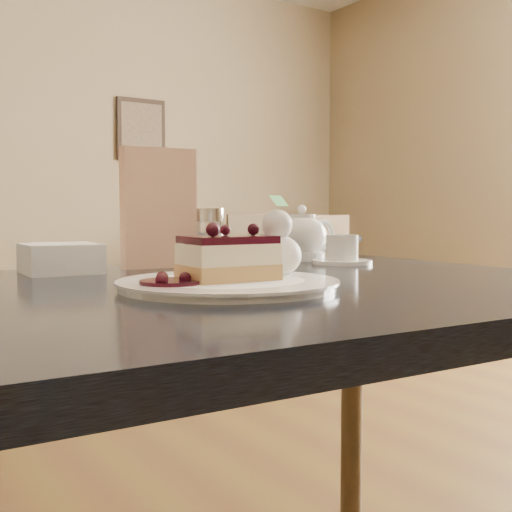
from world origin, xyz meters
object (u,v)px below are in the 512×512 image
cheesecake_slice (228,259)px  bg_table_far_right (284,317)px  tea_set (309,240)px  dessert_plate (228,285)px  main_table (211,340)px

cheesecake_slice → bg_table_far_right: (2.46, 3.22, -0.75)m
cheesecake_slice → tea_set: (0.41, 0.34, 0.00)m
dessert_plate → bg_table_far_right: dessert_plate is taller
dessert_plate → cheesecake_slice: size_ratio=2.34×
main_table → tea_set: tea_set is taller
dessert_plate → cheesecake_slice: cheesecake_slice is taller
tea_set → bg_table_far_right: bearing=54.7°
tea_set → bg_table_far_right: 3.62m
cheesecake_slice → tea_set: tea_set is taller
tea_set → bg_table_far_right: size_ratio=0.15×
main_table → tea_set: bearing=37.7°
cheesecake_slice → dessert_plate: bearing=2.7°
main_table → tea_set: (0.41, 0.28, 0.13)m
bg_table_far_right → dessert_plate: bearing=-119.4°
dessert_plate → cheesecake_slice: (-0.00, 0.00, 0.04)m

